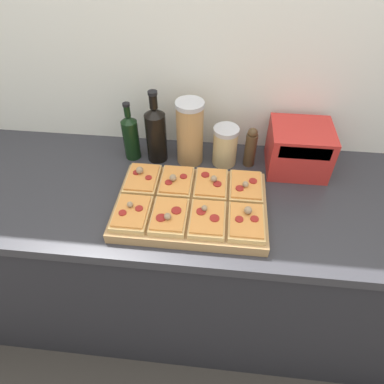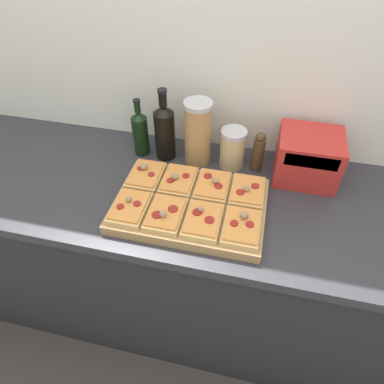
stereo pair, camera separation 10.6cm
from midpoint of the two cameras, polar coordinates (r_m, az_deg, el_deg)
ground_plane at (r=1.89m, az=1.75°, el=-27.32°), size 12.00×12.00×0.00m
wall_back at (r=1.39m, az=8.99°, el=20.73°), size 6.00×0.06×2.50m
kitchen_counter at (r=1.63m, az=4.43°, el=-11.64°), size 2.63×0.67×0.89m
cutting_board at (r=1.22m, az=2.18°, el=-2.39°), size 0.53×0.36×0.04m
pizza_slice_back_left at (r=1.29m, az=-5.38°, el=2.76°), size 0.12×0.16×0.06m
pizza_slice_back_midleft at (r=1.27m, az=0.14°, el=1.88°), size 0.12×0.16×0.05m
pizza_slice_back_midright at (r=1.25m, az=5.89°, el=1.00°), size 0.12×0.16×0.05m
pizza_slice_back_right at (r=1.25m, az=11.65°, el=0.06°), size 0.12×0.16×0.05m
pizza_slice_front_left at (r=1.18m, az=-7.82°, el=-2.67°), size 0.12×0.16×0.05m
pizza_slice_front_midleft at (r=1.15m, az=-1.78°, el=-3.76°), size 0.12×0.16×0.05m
pizza_slice_front_midright at (r=1.13m, az=4.53°, el=-4.80°), size 0.12×0.16×0.05m
pizza_slice_front_right at (r=1.13m, az=10.97°, el=-5.79°), size 0.12×0.16×0.05m
olive_oil_bottle at (r=1.44m, az=-6.49°, el=9.81°), size 0.07×0.07×0.25m
wine_bottle at (r=1.40m, az=-2.38°, el=10.08°), size 0.08×0.08×0.30m
grain_jar_tall at (r=1.37m, az=3.23°, el=9.72°), size 0.11×0.11×0.27m
grain_jar_short at (r=1.38m, az=8.99°, el=7.10°), size 0.10×0.10×0.17m
pepper_mill at (r=1.38m, az=13.18°, el=6.47°), size 0.05×0.05×0.17m
toaster_oven at (r=1.40m, az=20.82°, el=5.41°), size 0.26×0.21×0.19m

